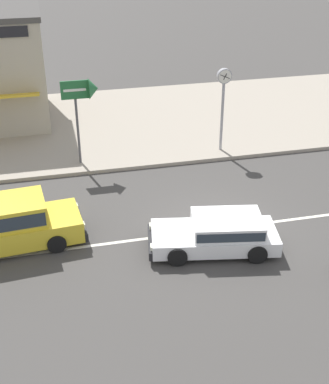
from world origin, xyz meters
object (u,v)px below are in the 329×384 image
(street_clock, at_px, (223,91))
(arrow_signboard, at_px, (89,93))
(hatchback_white_0, at_px, (219,232))
(minivan_yellow_3, at_px, (0,223))

(street_clock, height_order, arrow_signboard, street_clock)
(hatchback_white_0, distance_m, arrow_signboard, 7.96)
(hatchback_white_0, height_order, minivan_yellow_3, minivan_yellow_3)
(street_clock, bearing_deg, arrow_signboard, 179.52)
(hatchback_white_0, distance_m, minivan_yellow_3, 6.79)
(hatchback_white_0, height_order, arrow_signboard, arrow_signboard)
(street_clock, bearing_deg, hatchback_white_0, -108.97)
(minivan_yellow_3, relative_size, arrow_signboard, 1.41)
(hatchback_white_0, bearing_deg, street_clock, 71.03)
(minivan_yellow_3, xyz_separation_m, arrow_signboard, (3.48, 5.24, 2.24))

